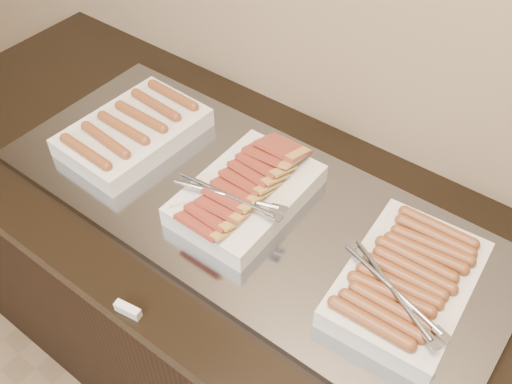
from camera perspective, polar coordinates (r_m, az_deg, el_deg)
counter at (r=1.66m, az=-0.13°, el=-12.40°), size 2.06×0.76×0.90m
warming_tray at (r=1.30m, az=-0.93°, el=-1.32°), size 1.20×0.50×0.02m
dish_left at (r=1.47m, az=-12.14°, el=6.01°), size 0.24×0.35×0.07m
dish_center at (r=1.27m, az=-1.10°, el=-0.02°), size 0.27×0.35×0.10m
dish_right at (r=1.15m, az=14.80°, el=-8.64°), size 0.27×0.35×0.08m
label_holder at (r=1.16m, az=-12.69°, el=-11.43°), size 0.06×0.03×0.02m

